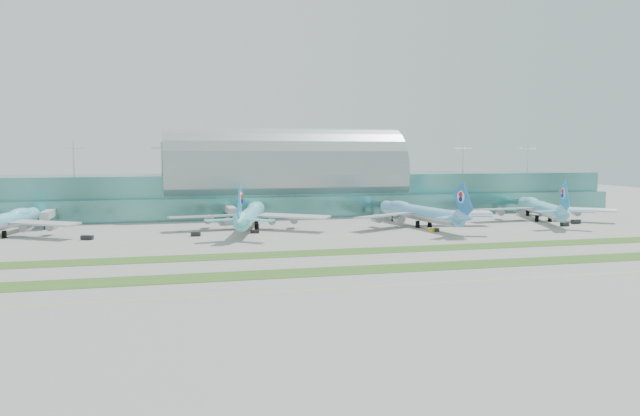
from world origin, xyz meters
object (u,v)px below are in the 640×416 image
object	(u,v)px
airliner_a	(1,221)
airliner_c	(419,212)
airliner_b	(250,214)
terminal	(284,185)
airliner_d	(541,207)

from	to	relation	value
airliner_a	airliner_c	world-z (taller)	airliner_c
airliner_b	terminal	bearing A→B (deg)	81.73
airliner_c	airliner_d	xyz separation A→B (m)	(62.58, 6.72, -0.01)
terminal	airliner_d	world-z (taller)	terminal
airliner_a	airliner_d	xyz separation A→B (m)	(223.73, -0.65, 0.23)
terminal	airliner_d	size ratio (longest dim) A/B	4.84
terminal	airliner_a	bearing A→B (deg)	-151.97
airliner_a	airliner_c	xyz separation A→B (m)	(161.15, -7.37, 0.24)
airliner_d	terminal	bearing A→B (deg)	167.12
airliner_a	airliner_c	distance (m)	161.32
terminal	airliner_b	size ratio (longest dim) A/B	4.69
airliner_b	airliner_d	world-z (taller)	airliner_b
terminal	airliner_d	distance (m)	123.83
airliner_d	airliner_b	bearing A→B (deg)	-162.28
airliner_a	airliner_b	xyz separation A→B (m)	(91.51, -0.22, 0.34)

